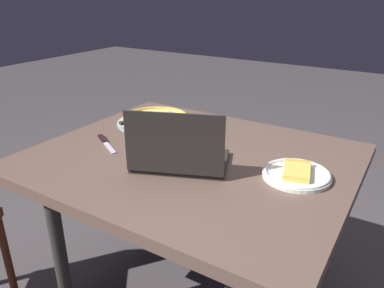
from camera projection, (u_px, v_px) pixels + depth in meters
The scene contains 5 objects.
dining_table at pixel (191, 174), 1.47m from camera, with size 1.19×0.99×0.77m.
laptop at pixel (179, 156), 1.33m from camera, with size 0.40×0.34×0.23m.
pizza_plate at pixel (297, 174), 1.27m from camera, with size 0.23×0.23×0.04m.
pizza_tray at pixel (156, 119), 1.79m from camera, with size 0.37×0.37×0.04m.
table_knife at pixel (105, 142), 1.56m from camera, with size 0.19×0.12×0.01m.
Camera 1 is at (0.70, -1.11, 1.37)m, focal length 34.95 mm.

